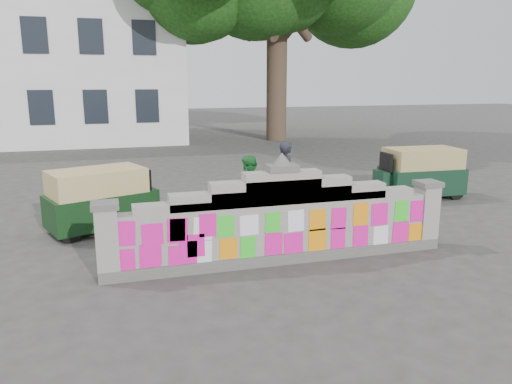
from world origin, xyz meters
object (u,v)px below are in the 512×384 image
(cyclist_rider, at_px, (286,188))
(pedestrian, at_px, (249,192))
(cyclist_bike, at_px, (286,202))
(rickshaw_right, at_px, (420,172))
(rickshaw_left, at_px, (101,199))

(cyclist_rider, relative_size, pedestrian, 1.01)
(cyclist_bike, relative_size, pedestrian, 1.14)
(cyclist_rider, bearing_deg, pedestrian, 96.71)
(pedestrian, bearing_deg, rickshaw_right, 102.52)
(cyclist_bike, distance_m, rickshaw_right, 4.63)
(rickshaw_right, bearing_deg, cyclist_bike, 18.84)
(rickshaw_left, relative_size, rickshaw_right, 1.00)
(pedestrian, height_order, rickshaw_right, pedestrian)
(pedestrian, xyz_separation_m, rickshaw_left, (-3.19, 0.66, -0.10))
(pedestrian, bearing_deg, rickshaw_left, -103.86)
(cyclist_rider, distance_m, pedestrian, 0.93)
(cyclist_bike, distance_m, rickshaw_left, 4.15)
(rickshaw_left, bearing_deg, cyclist_rider, -28.54)
(cyclist_bike, xyz_separation_m, rickshaw_right, (4.44, 1.29, 0.24))
(rickshaw_left, distance_m, rickshaw_right, 8.58)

